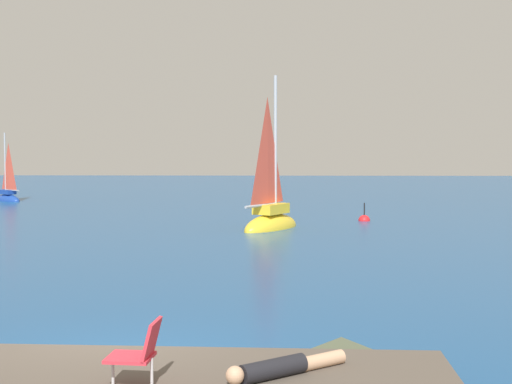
# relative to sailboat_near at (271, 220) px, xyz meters

# --- Properties ---
(ground_plane) EXTENTS (160.00, 160.00, 0.00)m
(ground_plane) POSITION_rel_sailboat_near_xyz_m (-2.25, -19.07, -0.39)
(ground_plane) COLOR navy
(boulder_seaward) EXTENTS (1.57, 1.61, 0.87)m
(boulder_seaward) POSITION_rel_sailboat_near_xyz_m (1.42, -19.63, -0.39)
(boulder_seaward) COLOR #4C533D
(boulder_seaward) RESTS_ON ground
(sailboat_near) EXTENTS (2.97, 3.87, 7.11)m
(sailboat_near) POSITION_rel_sailboat_near_xyz_m (0.00, 0.00, 0.00)
(sailboat_near) COLOR yellow
(sailboat_near) RESTS_ON ground
(sailboat_far) EXTENTS (2.54, 2.30, 4.87)m
(sailboat_far) POSITION_rel_sailboat_near_xyz_m (-17.30, 15.66, -0.12)
(sailboat_far) COLOR #193D99
(sailboat_far) RESTS_ON ground
(person_sunbather) EXTENTS (1.49, 1.17, 0.25)m
(person_sunbather) POSITION_rel_sailboat_near_xyz_m (0.40, -21.32, 0.31)
(person_sunbather) COLOR black
(person_sunbather) RESTS_ON shore_ledge
(beach_chair) EXTENTS (0.63, 0.53, 0.80)m
(beach_chair) POSITION_rel_sailboat_near_xyz_m (-1.26, -21.77, 0.63)
(beach_chair) COLOR #E03342
(beach_chair) RESTS_ON shore_ledge
(marker_buoy) EXTENTS (0.56, 0.56, 1.13)m
(marker_buoy) POSITION_rel_sailboat_near_xyz_m (4.34, 3.48, -0.38)
(marker_buoy) COLOR red
(marker_buoy) RESTS_ON ground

